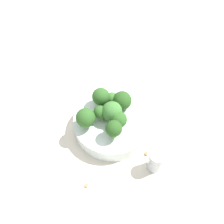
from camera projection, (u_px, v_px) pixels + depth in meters
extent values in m
plane|color=beige|center=(112.00, 128.00, 0.66)|extent=(3.00, 3.00, 0.00)
cylinder|color=silver|center=(112.00, 123.00, 0.64)|extent=(0.22, 0.22, 0.05)
cylinder|color=#84AD66|center=(118.00, 123.00, 0.60)|extent=(0.02, 0.02, 0.02)
sphere|color=#2D5B23|center=(118.00, 120.00, 0.58)|extent=(0.05, 0.05, 0.05)
cylinder|color=#7A9E5B|center=(101.00, 102.00, 0.64)|extent=(0.02, 0.02, 0.03)
sphere|color=#2D5B23|center=(101.00, 97.00, 0.62)|extent=(0.05, 0.05, 0.05)
cylinder|color=#84AD66|center=(112.00, 115.00, 0.61)|extent=(0.02, 0.02, 0.03)
sphere|color=#3D7533|center=(112.00, 110.00, 0.59)|extent=(0.06, 0.06, 0.06)
cylinder|color=#7A9E5B|center=(122.00, 105.00, 0.64)|extent=(0.02, 0.02, 0.02)
sphere|color=#28511E|center=(122.00, 101.00, 0.62)|extent=(0.05, 0.05, 0.05)
cylinder|color=#7A9E5B|center=(100.00, 116.00, 0.61)|extent=(0.02, 0.02, 0.02)
sphere|color=#2D5B23|center=(100.00, 112.00, 0.59)|extent=(0.04, 0.04, 0.04)
cylinder|color=#8EB770|center=(112.00, 102.00, 0.64)|extent=(0.02, 0.02, 0.02)
sphere|color=#386B28|center=(112.00, 98.00, 0.63)|extent=(0.04, 0.04, 0.04)
cylinder|color=#84AD66|center=(114.00, 133.00, 0.57)|extent=(0.02, 0.02, 0.03)
sphere|color=#28511E|center=(114.00, 128.00, 0.55)|extent=(0.04, 0.04, 0.04)
cylinder|color=#7A9E5B|center=(86.00, 123.00, 0.59)|extent=(0.03, 0.03, 0.03)
sphere|color=#2D5B23|center=(86.00, 118.00, 0.57)|extent=(0.05, 0.05, 0.05)
cylinder|color=#B2B7BC|center=(155.00, 163.00, 0.56)|extent=(0.04, 0.04, 0.05)
cylinder|color=#B7B7BC|center=(157.00, 157.00, 0.53)|extent=(0.04, 0.04, 0.02)
cube|color=#AD7F4C|center=(86.00, 185.00, 0.55)|extent=(0.01, 0.01, 0.01)
cube|color=olive|center=(146.00, 153.00, 0.60)|extent=(0.01, 0.01, 0.01)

